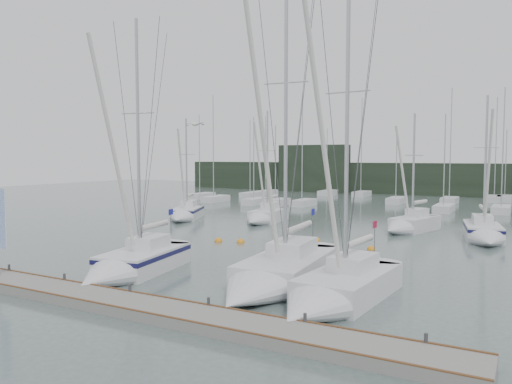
# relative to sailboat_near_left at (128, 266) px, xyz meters

# --- Properties ---
(ground) EXTENTS (160.00, 160.00, 0.00)m
(ground) POSITION_rel_sailboat_near_left_xyz_m (5.04, 0.93, -0.57)
(ground) COLOR #4C5D59
(ground) RESTS_ON ground
(dock) EXTENTS (24.00, 2.00, 0.40)m
(dock) POSITION_rel_sailboat_near_left_xyz_m (5.04, -4.07, -0.37)
(dock) COLOR slate
(dock) RESTS_ON ground
(far_treeline) EXTENTS (90.00, 4.00, 5.00)m
(far_treeline) POSITION_rel_sailboat_near_left_xyz_m (5.04, 62.93, 1.93)
(far_treeline) COLOR black
(far_treeline) RESTS_ON ground
(far_building_left) EXTENTS (12.00, 3.00, 8.00)m
(far_building_left) POSITION_rel_sailboat_near_left_xyz_m (-14.96, 60.93, 3.43)
(far_building_left) COLOR black
(far_building_left) RESTS_ON ground
(mast_forest) EXTENTS (60.53, 24.32, 14.78)m
(mast_forest) POSITION_rel_sailboat_near_left_xyz_m (7.12, 45.76, -0.08)
(mast_forest) COLOR silver
(mast_forest) RESTS_ON ground
(sailboat_near_left) EXTENTS (4.02, 8.43, 14.01)m
(sailboat_near_left) POSITION_rel_sailboat_near_left_xyz_m (0.00, 0.00, 0.00)
(sailboat_near_left) COLOR silver
(sailboat_near_left) RESTS_ON ground
(sailboat_near_center) EXTENTS (3.95, 10.83, 16.26)m
(sailboat_near_center) POSITION_rel_sailboat_near_left_xyz_m (7.50, 1.22, -0.01)
(sailboat_near_center) COLOR silver
(sailboat_near_center) RESTS_ON ground
(sailboat_near_right) EXTENTS (3.45, 8.80, 14.78)m
(sailboat_near_right) POSITION_rel_sailboat_near_left_xyz_m (10.81, 0.10, -0.03)
(sailboat_near_right) COLOR silver
(sailboat_near_right) RESTS_ON ground
(sailboat_mid_a) EXTENTS (5.00, 7.54, 10.44)m
(sailboat_mid_a) POSITION_rel_sailboat_near_left_xyz_m (-11.18, 19.53, -0.02)
(sailboat_mid_a) COLOR silver
(sailboat_mid_a) RESTS_ON ground
(sailboat_mid_b) EXTENTS (3.00, 7.00, 10.98)m
(sailboat_mid_b) POSITION_rel_sailboat_near_left_xyz_m (-3.60, 21.31, -0.04)
(sailboat_mid_b) COLOR silver
(sailboat_mid_b) RESTS_ON ground
(sailboat_mid_c) EXTENTS (3.93, 6.87, 10.22)m
(sailboat_mid_c) POSITION_rel_sailboat_near_left_xyz_m (9.12, 21.89, -0.03)
(sailboat_mid_c) COLOR silver
(sailboat_mid_c) RESTS_ON ground
(sailboat_mid_d) EXTENTS (3.61, 7.41, 11.21)m
(sailboat_mid_d) POSITION_rel_sailboat_near_left_xyz_m (14.94, 19.92, -0.01)
(sailboat_mid_d) COLOR silver
(sailboat_mid_d) RESTS_ON ground
(buoy_a) EXTENTS (0.58, 0.58, 0.58)m
(buoy_a) POSITION_rel_sailboat_near_left_xyz_m (-0.09, 11.30, -0.57)
(buoy_a) COLOR orange
(buoy_a) RESTS_ON ground
(buoy_b) EXTENTS (0.53, 0.53, 0.53)m
(buoy_b) POSITION_rel_sailboat_near_left_xyz_m (8.72, 13.12, -0.57)
(buoy_b) COLOR orange
(buoy_b) RESTS_ON ground
(buoy_c) EXTENTS (0.57, 0.57, 0.57)m
(buoy_c) POSITION_rel_sailboat_near_left_xyz_m (-1.72, 10.93, -0.57)
(buoy_c) COLOR orange
(buoy_c) RESTS_ON ground
(dock_banner) EXTENTS (0.65, 0.08, 4.27)m
(dock_banner) POSITION_rel_sailboat_near_left_xyz_m (-4.19, -4.02, 2.36)
(dock_banner) COLOR #ACAEB4
(dock_banner) RESTS_ON dock
(seagull) EXTENTS (0.91, 0.40, 0.18)m
(seagull) POSITION_rel_sailboat_near_left_xyz_m (3.85, 0.51, 7.00)
(seagull) COLOR silver
(seagull) RESTS_ON ground
(buoy_d) EXTENTS (0.54, 0.54, 0.54)m
(buoy_d) POSITION_rel_sailboat_near_left_xyz_m (4.33, 14.53, -0.57)
(buoy_d) COLOR orange
(buoy_d) RESTS_ON ground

